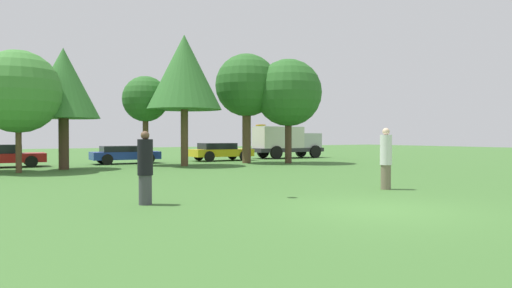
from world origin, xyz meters
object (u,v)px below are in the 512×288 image
at_px(tree_2, 63,84).
at_px(parked_car_blue, 124,154).
at_px(frisbee, 261,125).
at_px(tree_6, 288,93).
at_px(delivery_truck_silver, 286,141).
at_px(person_catcher, 386,158).
at_px(person_thrower, 145,168).
at_px(tree_3, 145,100).
at_px(tree_1, 18,92).
at_px(parked_car_yellow, 220,151).
at_px(tree_4, 184,73).
at_px(tree_5, 247,86).
at_px(parked_car_red, 3,155).

height_order(tree_2, parked_car_blue, tree_2).
xyz_separation_m(frisbee, tree_2, (-2.90, 14.23, 2.35)).
height_order(tree_6, delivery_truck_silver, tree_6).
height_order(person_catcher, frisbee, frisbee).
relative_size(person_catcher, tree_2, 0.32).
bearing_deg(tree_2, frisbee, -78.47).
height_order(person_thrower, tree_3, tree_3).
height_order(tree_1, tree_2, tree_2).
bearing_deg(parked_car_yellow, tree_1, -158.67).
bearing_deg(delivery_truck_silver, person_thrower, -131.51).
xyz_separation_m(tree_2, tree_4, (6.30, -0.62, 0.95)).
height_order(tree_4, tree_6, tree_4).
height_order(tree_3, tree_5, tree_5).
bearing_deg(delivery_truck_silver, person_catcher, -114.84).
distance_m(frisbee, parked_car_blue, 17.71).
distance_m(parked_car_red, delivery_truck_silver, 19.32).
relative_size(person_thrower, person_catcher, 0.93).
bearing_deg(person_catcher, person_thrower, -0.00).
height_order(person_catcher, tree_3, tree_3).
height_order(tree_6, parked_car_blue, tree_6).
distance_m(parked_car_blue, delivery_truck_silver, 12.78).
bearing_deg(delivery_truck_silver, parked_car_yellow, -170.47).
distance_m(tree_1, parked_car_blue, 8.27).
bearing_deg(frisbee, person_catcher, -6.14).
distance_m(tree_2, tree_5, 10.77).
bearing_deg(tree_3, parked_car_blue, 105.48).
bearing_deg(parked_car_yellow, frisbee, -112.06).
bearing_deg(tree_3, delivery_truck_silver, 14.38).
xyz_separation_m(tree_2, tree_5, (10.75, 0.04, 0.50)).
xyz_separation_m(frisbee, tree_1, (-5.03, 13.04, 1.75)).
distance_m(tree_5, parked_car_yellow, 5.36).
distance_m(tree_4, tree_6, 6.70).
height_order(person_thrower, parked_car_blue, person_thrower).
bearing_deg(parked_car_red, frisbee, -71.22).
xyz_separation_m(parked_car_yellow, delivery_truck_silver, (6.11, 0.85, 0.66)).
distance_m(tree_2, delivery_truck_silver, 17.51).
height_order(person_catcher, tree_4, tree_4).
bearing_deg(tree_6, tree_1, 178.80).
bearing_deg(tree_4, tree_1, -176.15).
relative_size(frisbee, tree_1, 0.05).
distance_m(person_catcher, parked_car_red, 20.67).
height_order(frisbee, parked_car_red, frisbee).
xyz_separation_m(person_thrower, frisbee, (3.17, -0.30, 1.08)).
distance_m(parked_car_yellow, delivery_truck_silver, 6.20).
relative_size(tree_1, tree_5, 0.82).
bearing_deg(delivery_truck_silver, parked_car_blue, -174.59).
bearing_deg(tree_4, tree_2, 174.40).
height_order(frisbee, tree_3, tree_3).
xyz_separation_m(person_thrower, tree_1, (-1.86, 12.74, 2.83)).
bearing_deg(parked_car_yellow, tree_2, -160.70).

